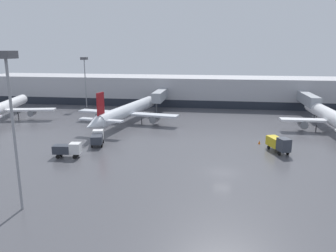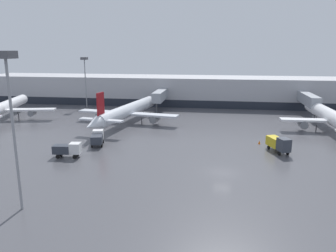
# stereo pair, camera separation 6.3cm
# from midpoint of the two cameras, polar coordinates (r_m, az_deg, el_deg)

# --- Properties ---
(ground_plane) EXTENTS (320.00, 320.00, 0.00)m
(ground_plane) POSITION_cam_midpoint_polar(r_m,az_deg,el_deg) (49.78, 9.43, -8.00)
(ground_plane) COLOR #4C4C51
(terminal_building) EXTENTS (160.00, 31.14, 9.00)m
(terminal_building) POSITION_cam_midpoint_polar(r_m,az_deg,el_deg) (109.07, 9.24, 6.04)
(terminal_building) COLOR #B2B2B7
(terminal_building) RESTS_ON ground_plane
(parked_jet_0) EXTENTS (26.57, 36.05, 10.34)m
(parked_jet_0) POSITION_cam_midpoint_polar(r_m,az_deg,el_deg) (93.85, -27.04, 2.78)
(parked_jet_0) COLOR white
(parked_jet_0) RESTS_ON ground_plane
(parked_jet_1) EXTENTS (22.38, 39.64, 9.02)m
(parked_jet_1) POSITION_cam_midpoint_polar(r_m,az_deg,el_deg) (80.47, 26.76, 1.24)
(parked_jet_1) COLOR white
(parked_jet_1) RESTS_ON ground_plane
(parked_jet_2) EXTENTS (26.00, 37.44, 9.18)m
(parked_jet_2) POSITION_cam_midpoint_polar(r_m,az_deg,el_deg) (81.15, -7.16, 2.58)
(parked_jet_2) COLOR silver
(parked_jet_2) RESTS_ON ground_plane
(service_truck_0) EXTENTS (4.74, 2.26, 2.50)m
(service_truck_0) POSITION_cam_midpoint_polar(r_m,az_deg,el_deg) (57.89, -17.11, -3.86)
(service_truck_0) COLOR #2D333D
(service_truck_0) RESTS_ON ground_plane
(service_truck_1) EXTENTS (3.09, 5.00, 2.62)m
(service_truck_1) POSITION_cam_midpoint_polar(r_m,az_deg,el_deg) (63.76, -12.22, -1.96)
(service_truck_1) COLOR #2D333D
(service_truck_1) RESTS_ON ground_plane
(service_truck_2) EXTENTS (3.68, 5.97, 2.96)m
(service_truck_2) POSITION_cam_midpoint_polar(r_m,az_deg,el_deg) (61.18, 18.69, -2.87)
(service_truck_2) COLOR gold
(service_truck_2) RESTS_ON ground_plane
(traffic_cone_1) EXTENTS (0.44, 0.44, 0.65)m
(traffic_cone_1) POSITION_cam_midpoint_polar(r_m,az_deg,el_deg) (65.78, 15.59, -2.74)
(traffic_cone_1) COLOR orange
(traffic_cone_1) RESTS_ON ground_plane
(apron_light_mast_2) EXTENTS (1.80, 1.80, 17.74)m
(apron_light_mast_2) POSITION_cam_midpoint_polar(r_m,az_deg,el_deg) (38.43, -26.03, 6.18)
(apron_light_mast_2) COLOR gray
(apron_light_mast_2) RESTS_ON ground_plane
(apron_light_mast_6) EXTENTS (1.80, 1.80, 15.47)m
(apron_light_mast_6) POSITION_cam_midpoint_polar(r_m,az_deg,el_deg) (105.70, -14.35, 9.91)
(apron_light_mast_6) COLOR gray
(apron_light_mast_6) RESTS_ON ground_plane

